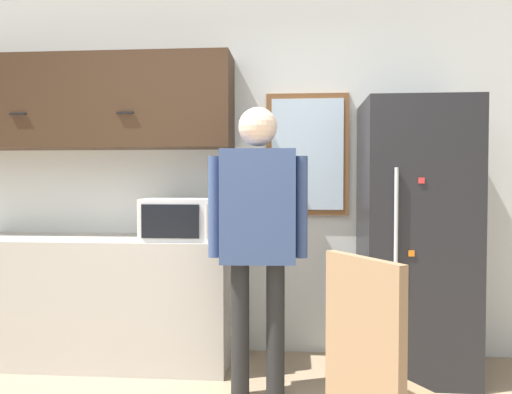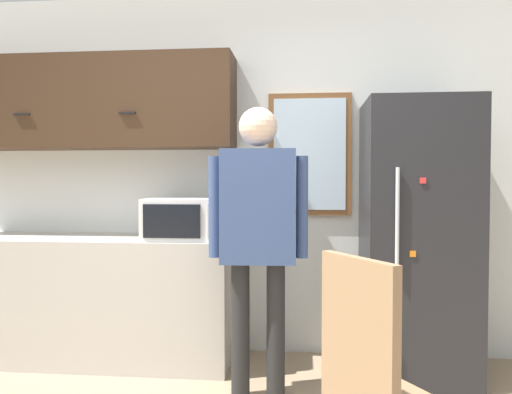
# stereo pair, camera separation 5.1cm
# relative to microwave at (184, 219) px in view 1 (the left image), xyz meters

# --- Properties ---
(back_wall) EXTENTS (6.00, 0.06, 2.70)m
(back_wall) POSITION_rel_microwave_xyz_m (0.29, 0.41, 0.32)
(back_wall) COLOR silver
(back_wall) RESTS_ON ground_plane
(counter) EXTENTS (2.21, 0.60, 0.89)m
(counter) POSITION_rel_microwave_xyz_m (-0.80, 0.08, -0.59)
(counter) COLOR #BCB7AD
(counter) RESTS_ON ground_plane
(upper_cabinets) EXTENTS (2.21, 0.38, 0.67)m
(upper_cabinets) POSITION_rel_microwave_xyz_m (-0.80, 0.20, 0.84)
(upper_cabinets) COLOR #3D2819
(microwave) EXTENTS (0.54, 0.39, 0.28)m
(microwave) POSITION_rel_microwave_xyz_m (0.00, 0.00, 0.00)
(microwave) COLOR white
(microwave) RESTS_ON counter
(person) EXTENTS (0.59, 0.24, 1.73)m
(person) POSITION_rel_microwave_xyz_m (0.54, -0.44, 0.03)
(person) COLOR black
(person) RESTS_ON ground_plane
(refrigerator) EXTENTS (0.70, 0.69, 1.83)m
(refrigerator) POSITION_rel_microwave_xyz_m (1.57, 0.04, -0.12)
(refrigerator) COLOR #232326
(refrigerator) RESTS_ON ground_plane
(chair) EXTENTS (0.60, 0.60, 1.03)m
(chair) POSITION_rel_microwave_xyz_m (1.10, -1.52, -0.49)
(chair) COLOR #997551
(chair) RESTS_ON ground_plane
(window) EXTENTS (0.61, 0.05, 0.90)m
(window) POSITION_rel_microwave_xyz_m (0.85, 0.36, 0.46)
(window) COLOR brown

